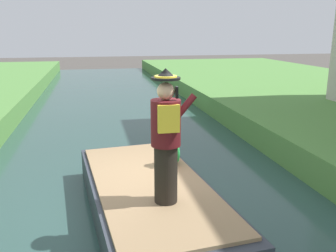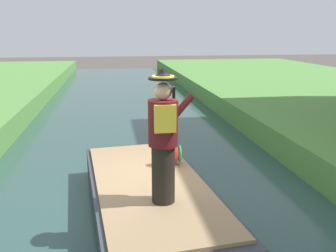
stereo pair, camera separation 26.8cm
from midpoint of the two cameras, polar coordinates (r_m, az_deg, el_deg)
ground_plane at (r=6.35m, az=-4.37°, el=-13.75°), size 80.00×80.00×0.00m
canal_water at (r=6.32m, az=-4.38°, el=-13.35°), size 6.43×48.00×0.10m
boat at (r=5.94m, az=-4.12°, el=-11.47°), size 2.21×4.36×0.61m
person_pirate at (r=4.85m, az=-1.87°, el=-1.88°), size 0.61×0.42×1.85m
parrot_plush at (r=6.42m, az=-0.92°, el=-4.06°), size 0.36×0.35×0.57m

